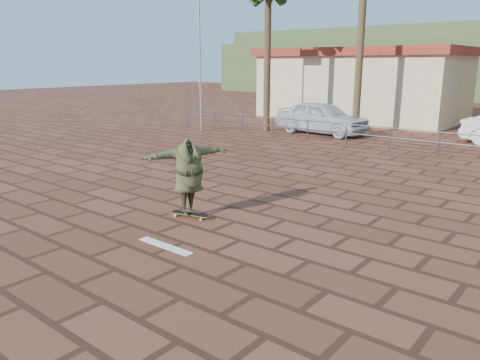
% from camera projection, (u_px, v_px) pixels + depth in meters
% --- Properties ---
extents(ground, '(120.00, 120.00, 0.00)m').
position_uv_depth(ground, '(184.00, 223.00, 10.74)').
color(ground, brown).
rests_on(ground, ground).
extents(paint_stripe, '(1.40, 0.22, 0.01)m').
position_uv_depth(paint_stripe, '(165.00, 246.00, 9.41)').
color(paint_stripe, white).
rests_on(paint_stripe, ground).
extents(guardrail, '(24.06, 0.06, 1.00)m').
position_uv_depth(guardrail, '(390.00, 134.00, 19.59)').
color(guardrail, '#47494F').
rests_on(guardrail, ground).
extents(flagpole, '(1.30, 0.10, 8.00)m').
position_uv_depth(flagpole, '(201.00, 42.00, 23.93)').
color(flagpole, gray).
rests_on(flagpole, ground).
extents(building_west, '(12.60, 7.60, 4.50)m').
position_uv_depth(building_west, '(362.00, 84.00, 30.40)').
color(building_west, beige).
rests_on(building_west, ground).
extents(hill_back, '(35.00, 14.00, 8.00)m').
position_uv_depth(hill_back, '(362.00, 60.00, 65.34)').
color(hill_back, '#384C28').
rests_on(hill_back, ground).
extents(longboard, '(1.03, 0.49, 0.10)m').
position_uv_depth(longboard, '(190.00, 214.00, 11.14)').
color(longboard, olive).
rests_on(longboard, ground).
extents(skateboarder, '(1.26, 2.33, 1.83)m').
position_uv_depth(skateboarder, '(189.00, 176.00, 10.91)').
color(skateboarder, '#424625').
rests_on(skateboarder, longboard).
extents(car_silver, '(5.09, 2.35, 1.69)m').
position_uv_depth(car_silver, '(322.00, 117.00, 24.22)').
color(car_silver, silver).
rests_on(car_silver, ground).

